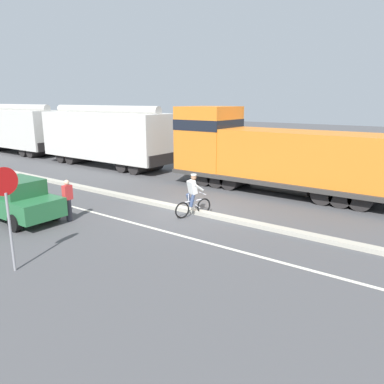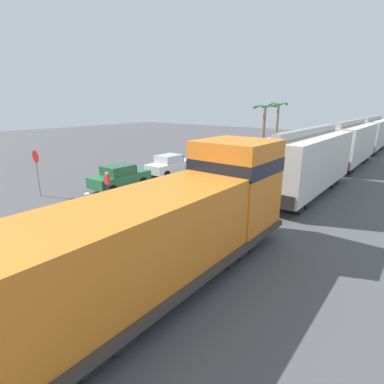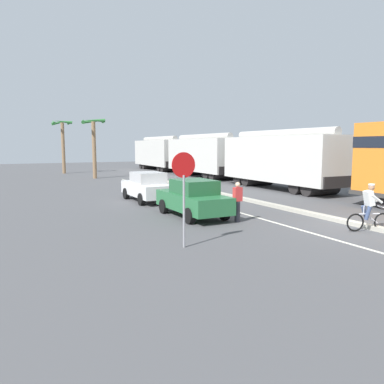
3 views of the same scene
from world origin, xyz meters
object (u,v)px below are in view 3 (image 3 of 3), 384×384
at_px(parked_car_white, 147,187).
at_px(cyclist, 369,209).
at_px(hopper_car_trailing, 159,153).
at_px(palm_tree_near, 63,135).
at_px(hopper_car_lead, 281,160).
at_px(parked_car_green, 193,198).
at_px(stop_sign, 184,181).
at_px(hopper_car_middle, 203,156).
at_px(palm_tree_far, 94,135).
at_px(pedestrian_by_cars, 237,201).

xyz_separation_m(parked_car_white, cyclist, (4.62, -10.51, 0.00)).
bearing_deg(hopper_car_trailing, palm_tree_near, -176.49).
distance_m(hopper_car_lead, parked_car_green, 12.14).
bearing_deg(parked_car_green, stop_sign, -119.96).
bearing_deg(hopper_car_middle, cyclist, -103.93).
relative_size(parked_car_white, stop_sign, 1.47).
bearing_deg(palm_tree_near, parked_car_green, -87.31).
xyz_separation_m(cyclist, palm_tree_far, (-4.07, 26.41, 3.21)).
height_order(stop_sign, palm_tree_far, palm_tree_far).
relative_size(hopper_car_trailing, palm_tree_far, 1.87).
bearing_deg(palm_tree_far, palm_tree_near, 102.29).
xyz_separation_m(hopper_car_lead, parked_car_green, (-10.21, -6.45, -1.26)).
height_order(hopper_car_middle, stop_sign, hopper_car_middle).
relative_size(parked_car_green, cyclist, 2.46).
bearing_deg(hopper_car_lead, hopper_car_middle, 90.00).
bearing_deg(palm_tree_far, stop_sign, -96.31).
bearing_deg(hopper_car_lead, pedestrian_by_cars, -137.81).
bearing_deg(stop_sign, hopper_car_middle, 60.41).
bearing_deg(palm_tree_far, cyclist, -81.23).
distance_m(cyclist, pedestrian_by_cars, 4.82).
xyz_separation_m(palm_tree_near, palm_tree_far, (1.71, -7.84, -0.17)).
height_order(parked_car_white, stop_sign, stop_sign).
bearing_deg(hopper_car_middle, parked_car_white, -129.04).
bearing_deg(cyclist, hopper_car_middle, 76.07).
relative_size(hopper_car_trailing, cyclist, 6.18).
bearing_deg(hopper_car_middle, hopper_car_trailing, 90.00).
bearing_deg(pedestrian_by_cars, palm_tree_near, 94.58).
height_order(parked_car_green, palm_tree_far, palm_tree_far).
relative_size(hopper_car_lead, stop_sign, 3.68).
bearing_deg(palm_tree_near, pedestrian_by_cars, -85.42).
bearing_deg(hopper_car_middle, palm_tree_near, 136.74).
distance_m(parked_car_white, cyclist, 11.48).
relative_size(hopper_car_lead, hopper_car_trailing, 1.00).
bearing_deg(parked_car_green, pedestrian_by_cars, -58.64).
xyz_separation_m(hopper_car_lead, stop_sign, (-12.67, -10.72, -0.05)).
bearing_deg(cyclist, stop_sign, 171.46).
distance_m(cyclist, palm_tree_near, 34.89).
bearing_deg(parked_car_green, parked_car_white, 92.17).
relative_size(hopper_car_trailing, parked_car_white, 2.51).
bearing_deg(parked_car_white, palm_tree_far, 88.04).
distance_m(hopper_car_trailing, palm_tree_far, 13.20).
height_order(hopper_car_trailing, cyclist, hopper_car_trailing).
xyz_separation_m(hopper_car_middle, parked_car_green, (-10.21, -18.05, -1.26)).
xyz_separation_m(parked_car_green, pedestrian_by_cars, (1.10, -1.81, 0.03)).
bearing_deg(pedestrian_by_cars, hopper_car_lead, 42.19).
bearing_deg(hopper_car_middle, stop_sign, -119.59).
xyz_separation_m(parked_car_green, stop_sign, (-2.46, -4.27, 1.21)).
bearing_deg(stop_sign, hopper_car_trailing, 69.51).
relative_size(parked_car_white, palm_tree_near, 0.71).
bearing_deg(pedestrian_by_cars, hopper_car_middle, 65.35).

